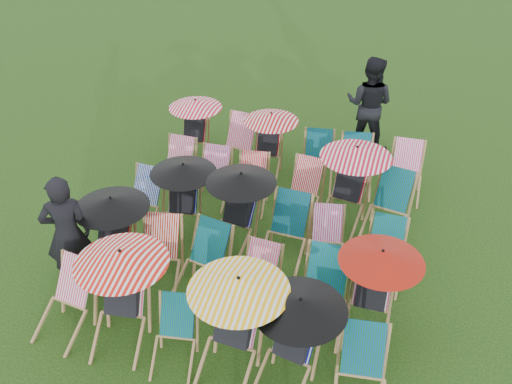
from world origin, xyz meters
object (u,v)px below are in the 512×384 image
(deckchair_0, at_px, (64,302))
(deckchair_5, at_px, (361,377))
(deckchair_29, at_px, (406,172))
(person_rear, at_px, (369,104))
(person_left, at_px, (67,233))

(deckchair_0, bearing_deg, deckchair_5, 8.06)
(deckchair_29, xyz_separation_m, person_rear, (-0.93, 1.48, 0.52))
(deckchair_29, relative_size, person_left, 0.50)
(person_left, bearing_deg, deckchair_29, -170.47)
(deckchair_5, bearing_deg, deckchair_0, 172.69)
(deckchair_5, bearing_deg, person_left, 161.92)
(deckchair_5, height_order, deckchair_29, deckchair_5)
(deckchair_29, distance_m, person_rear, 1.82)
(deckchair_0, relative_size, deckchair_29, 1.02)
(deckchair_5, relative_size, deckchair_29, 1.01)
(deckchair_5, bearing_deg, person_rear, 90.48)
(deckchair_29, xyz_separation_m, person_left, (-4.37, -3.83, 0.46))
(person_left, distance_m, person_rear, 6.33)
(person_left, bearing_deg, deckchair_0, 83.21)
(deckchair_29, bearing_deg, person_left, -141.62)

